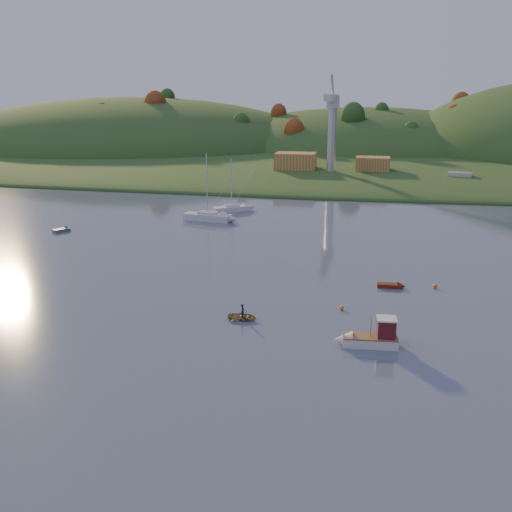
% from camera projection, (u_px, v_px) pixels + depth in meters
% --- Properties ---
extents(ground, '(500.00, 500.00, 0.00)m').
position_uv_depth(ground, '(172.00, 412.00, 41.69)').
color(ground, '#38435C').
rests_on(ground, ground).
extents(far_shore, '(620.00, 220.00, 1.50)m').
position_uv_depth(far_shore, '(345.00, 147.00, 258.49)').
color(far_shore, '#22441B').
rests_on(far_shore, ground).
extents(shore_slope, '(640.00, 150.00, 7.00)m').
position_uv_depth(shore_slope, '(335.00, 163.00, 197.22)').
color(shore_slope, '#22441B').
rests_on(shore_slope, ground).
extents(hill_left_far, '(120.00, 100.00, 32.00)m').
position_uv_depth(hill_left_far, '(10.00, 144.00, 275.65)').
color(hill_left_far, '#22441B').
rests_on(hill_left_far, ground).
extents(hill_left, '(170.00, 140.00, 44.00)m').
position_uv_depth(hill_left, '(133.00, 149.00, 247.82)').
color(hill_left, '#22441B').
rests_on(hill_left, ground).
extents(hill_center, '(140.00, 120.00, 36.00)m').
position_uv_depth(hill_center, '(367.00, 152.00, 237.68)').
color(hill_center, '#22441B').
rests_on(hill_center, ground).
extents(hillside_trees, '(280.00, 50.00, 32.00)m').
position_uv_depth(hillside_trees, '(339.00, 157.00, 216.07)').
color(hillside_trees, '#194117').
rests_on(hillside_trees, ground).
extents(wharf, '(42.00, 16.00, 2.40)m').
position_uv_depth(wharf, '(342.00, 176.00, 155.39)').
color(wharf, slate).
rests_on(wharf, ground).
extents(shed_west, '(11.00, 8.00, 4.80)m').
position_uv_depth(shed_west, '(296.00, 162.00, 157.90)').
color(shed_west, '#976332').
rests_on(shed_west, wharf).
extents(shed_east, '(9.00, 7.00, 4.00)m').
position_uv_depth(shed_east, '(373.00, 164.00, 154.84)').
color(shed_east, '#976332').
rests_on(shed_east, wharf).
extents(dock_crane, '(3.20, 28.00, 20.30)m').
position_uv_depth(dock_crane, '(332.00, 117.00, 148.25)').
color(dock_crane, '#B7B7BC').
rests_on(dock_crane, wharf).
extents(fishing_boat, '(6.02, 2.32, 3.76)m').
position_uv_depth(fishing_boat, '(366.00, 337.00, 52.59)').
color(fishing_boat, silver).
rests_on(fishing_boat, ground).
extents(sailboat_near, '(7.57, 6.32, 10.63)m').
position_uv_depth(sailboat_near, '(232.00, 208.00, 113.89)').
color(sailboat_near, silver).
rests_on(sailboat_near, ground).
extents(sailboat_far, '(9.21, 3.91, 12.38)m').
position_uv_depth(sailboat_far, '(208.00, 216.00, 105.75)').
color(sailboat_far, silver).
rests_on(sailboat_far, ground).
extents(canoe, '(3.11, 2.25, 0.64)m').
position_uv_depth(canoe, '(243.00, 317.00, 58.87)').
color(canoe, '#988654').
rests_on(canoe, ground).
extents(paddler, '(0.36, 0.53, 1.45)m').
position_uv_depth(paddler, '(243.00, 313.00, 58.76)').
color(paddler, black).
rests_on(paddler, ground).
extents(red_tender, '(3.38, 1.22, 1.14)m').
position_uv_depth(red_tender, '(395.00, 286.00, 68.69)').
color(red_tender, '#591A0C').
rests_on(red_tender, ground).
extents(grey_dinghy, '(2.70, 3.40, 1.21)m').
position_uv_depth(grey_dinghy, '(65.00, 229.00, 97.68)').
color(grey_dinghy, slate).
rests_on(grey_dinghy, ground).
extents(work_vessel, '(14.69, 8.10, 3.58)m').
position_uv_depth(work_vessel, '(459.00, 181.00, 145.73)').
color(work_vessel, slate).
rests_on(work_vessel, ground).
extents(buoy_0, '(0.50, 0.50, 0.50)m').
position_uv_depth(buoy_0, '(342.00, 308.00, 61.55)').
color(buoy_0, orange).
rests_on(buoy_0, ground).
extents(buoy_1, '(0.50, 0.50, 0.50)m').
position_uv_depth(buoy_1, '(435.00, 286.00, 68.62)').
color(buoy_1, orange).
rests_on(buoy_1, ground).
extents(buoy_2, '(0.50, 0.50, 0.50)m').
position_uv_depth(buoy_2, '(207.00, 220.00, 104.84)').
color(buoy_2, orange).
rests_on(buoy_2, ground).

